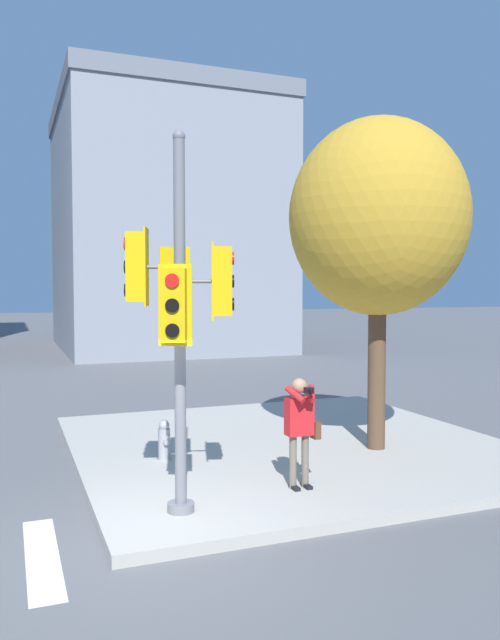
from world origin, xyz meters
name	(u,v)px	position (x,y,z in m)	size (l,w,h in m)	color
ground_plane	(147,546)	(0.00, 0.00, 0.00)	(160.00, 160.00, 0.00)	#5B5B5E
sidewalk_corner	(288,446)	(3.50, 3.50, 0.08)	(8.00, 8.00, 0.16)	#ADA89E
traffic_signal_pole	(178,300)	(0.55, 0.58, 2.97)	(1.41, 1.41, 5.02)	slate
person_photographer	(300,422)	(2.50, 0.91, 1.14)	(0.58, 0.54, 1.64)	black
street_tree	(378,218)	(4.82, 2.47, 4.41)	(3.27, 3.27, 6.07)	brown
fire_hydrant	(164,440)	(0.97, 3.16, 0.50)	(0.21, 0.27, 0.69)	#99999E
building_right	(162,227)	(6.22, 25.42, 6.43)	(10.62, 12.84, 12.83)	gray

